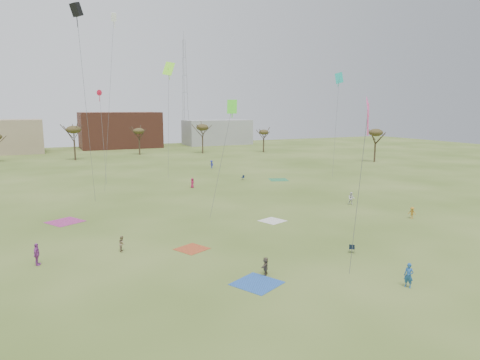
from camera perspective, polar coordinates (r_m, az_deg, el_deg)
name	(u,v)px	position (r m, az deg, el deg)	size (l,w,h in m)	color
ground	(297,261)	(38.94, 7.61, -10.71)	(260.00, 260.00, 0.00)	#3F571B
flyer_near_right	(409,275)	(35.49, 21.55, -11.73)	(0.69, 0.45, 1.90)	#1F5090
spectator_fore_b	(122,244)	(42.49, -15.42, -8.17)	(0.72, 0.56, 1.49)	#8F785B
spectator_fore_c	(265,266)	(35.58, 3.41, -11.35)	(1.38, 0.44, 1.48)	brown
flyer_mid_b	(412,213)	(56.80, 21.93, -4.07)	(0.94, 0.54, 1.45)	#AE7420
spectator_mid_d	(37,254)	(41.33, -25.44, -8.93)	(1.15, 0.48, 1.96)	purple
spectator_mid_e	(351,198)	(62.10, 14.60, -2.40)	(0.87, 0.68, 1.78)	silver
flyer_far_b	(192,183)	(73.31, -6.37, -0.38)	(0.82, 0.53, 1.67)	#A21B46
flyer_far_c	(212,164)	(96.74, -3.82, 2.10)	(1.14, 0.65, 1.76)	#232BA0
blanket_red	(192,249)	(42.06, -6.43, -9.12)	(2.62, 2.62, 0.03)	#B84B24
blanket_blue	(257,284)	(34.14, 2.27, -13.61)	(3.21, 3.21, 0.03)	#2959B2
blanket_cream	(272,221)	(51.92, 4.34, -5.45)	(2.61, 2.61, 0.03)	white
blanket_plum	(65,222)	(55.45, -22.26, -5.18)	(3.53, 3.53, 0.03)	#A43278
blanket_olive	(279,180)	(81.31, 5.15, 0.03)	(3.39, 3.39, 0.03)	#30844E
camp_chair_center	(352,250)	(42.07, 14.68, -9.01)	(0.74, 0.74, 0.87)	#121D33
camp_chair_right	(243,179)	(80.89, 0.36, 0.20)	(0.69, 0.66, 0.87)	#131D34
kites_aloft	(134,43)	(60.20, -13.98, 17.24)	(62.84, 56.99, 27.04)	#F4FF1A
tree_line	(116,134)	(111.28, -16.23, 5.93)	(117.44, 49.32, 8.91)	#3A2B1E
building_brick	(120,130)	(152.88, -15.69, 6.43)	(26.00, 16.00, 12.00)	brown
building_grey	(217,132)	(160.52, -3.06, 6.37)	(24.00, 12.00, 9.00)	gray
radio_tower	(185,92)	(163.56, -7.36, 11.52)	(1.51, 1.72, 41.00)	#9EA3A8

